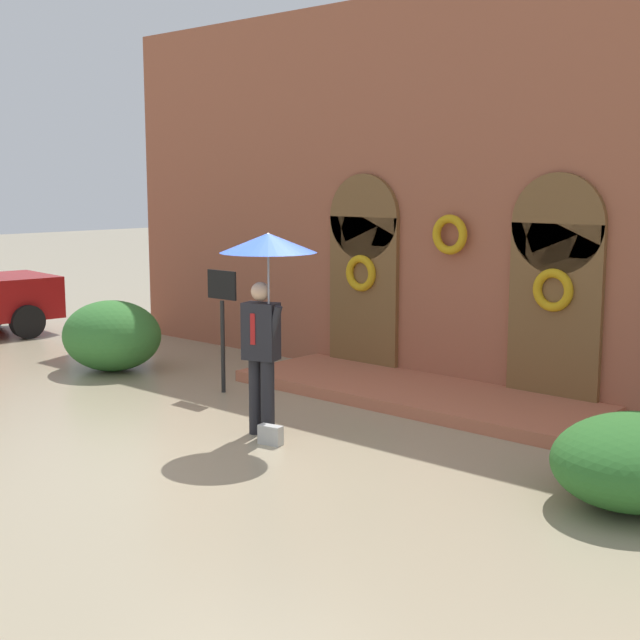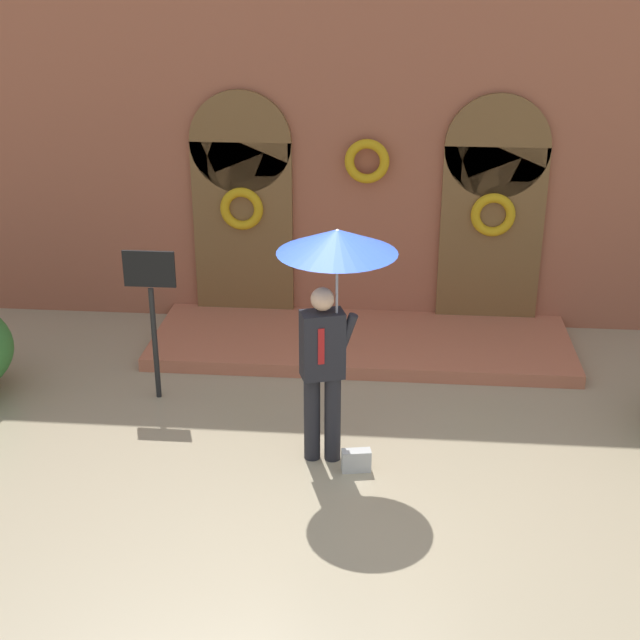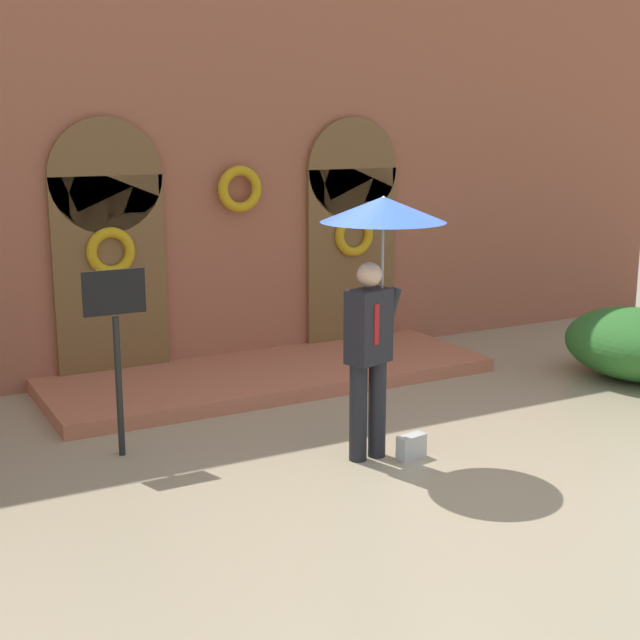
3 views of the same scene
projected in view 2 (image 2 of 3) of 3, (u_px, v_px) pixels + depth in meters
name	position (u px, v px, depth m)	size (l,w,h in m)	color
ground_plane	(346.00, 483.00, 8.40)	(80.00, 80.00, 0.00)	tan
building_facade	(369.00, 118.00, 11.17)	(14.00, 2.30, 5.60)	#9E563D
person_with_umbrella	(333.00, 277.00, 8.06)	(1.10, 1.10, 2.36)	black
handbag	(356.00, 460.00, 8.56)	(0.28, 0.12, 0.22)	#B7B7B2
sign_post	(152.00, 300.00, 9.56)	(0.56, 0.06, 1.72)	black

